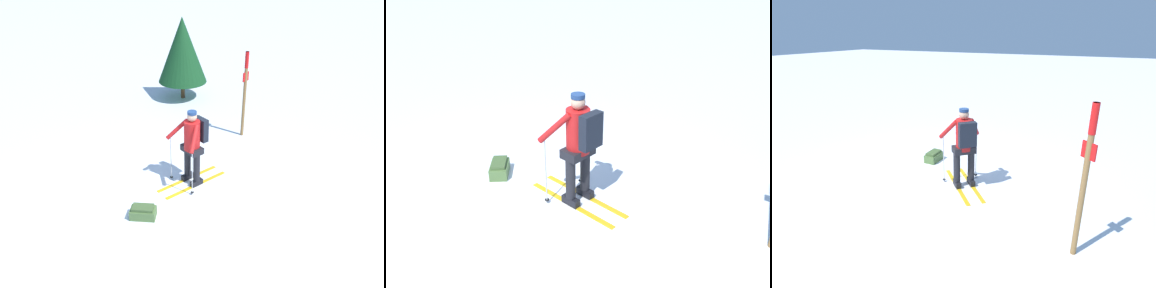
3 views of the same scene
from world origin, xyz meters
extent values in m
plane|color=white|center=(0.00, 0.00, 0.00)|extent=(80.00, 80.00, 0.00)
cube|color=gold|center=(0.40, 0.65, 0.01)|extent=(1.30, 1.21, 0.01)
cube|color=black|center=(0.40, 0.65, 0.07)|extent=(0.29, 0.28, 0.12)
cylinder|color=black|center=(0.40, 0.65, 0.50)|extent=(0.15, 0.15, 0.73)
cube|color=gold|center=(0.18, 0.89, 0.01)|extent=(1.30, 1.21, 0.01)
cube|color=black|center=(0.18, 0.89, 0.07)|extent=(0.29, 0.28, 0.12)
cylinder|color=black|center=(0.18, 0.89, 0.50)|extent=(0.15, 0.15, 0.73)
cube|color=black|center=(0.29, 0.77, 0.86)|extent=(0.54, 0.55, 0.14)
cylinder|color=red|center=(0.29, 0.77, 1.20)|extent=(0.35, 0.35, 0.67)
sphere|color=tan|center=(0.29, 0.77, 1.64)|extent=(0.21, 0.21, 0.21)
cylinder|color=navy|center=(0.29, 0.77, 1.73)|extent=(0.20, 0.20, 0.06)
cube|color=black|center=(0.47, 0.94, 1.27)|extent=(0.35, 0.36, 0.52)
cylinder|color=#B2B7BC|center=(0.33, 0.29, 0.57)|extent=(0.02, 0.02, 1.14)
cylinder|color=black|center=(0.33, 0.29, 0.06)|extent=(0.07, 0.07, 0.01)
cylinder|color=red|center=(0.36, 0.44, 1.29)|extent=(0.19, 0.51, 0.49)
cylinder|color=#B2B7BC|center=(-0.19, 0.85, 0.57)|extent=(0.02, 0.02, 1.14)
cylinder|color=black|center=(-0.19, 0.85, 0.06)|extent=(0.07, 0.07, 0.01)
cylinder|color=red|center=(-0.04, 0.87, 1.29)|extent=(0.51, 0.15, 0.49)
cube|color=#4C6B38|center=(-0.59, -0.54, 0.10)|extent=(0.51, 0.31, 0.20)
cube|color=#415B2F|center=(-0.59, -0.54, 0.23)|extent=(0.43, 0.25, 0.06)
cylinder|color=olive|center=(1.53, 3.24, 1.19)|extent=(0.09, 0.09, 2.38)
cylinder|color=red|center=(1.53, 3.24, 2.17)|extent=(0.10, 0.10, 0.43)
cube|color=red|center=(1.53, 3.24, 1.72)|extent=(0.17, 0.20, 0.24)
cylinder|color=#4C331E|center=(-0.41, 6.01, 0.30)|extent=(0.14, 0.14, 0.61)
cone|color=#14421E|center=(-0.41, 6.01, 1.68)|extent=(1.65, 1.65, 2.15)
camera|label=1|loc=(0.80, -6.32, 4.85)|focal=35.00mm
camera|label=2|loc=(5.14, 0.41, 3.44)|focal=35.00mm
camera|label=3|loc=(5.65, 3.34, 3.23)|focal=28.00mm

